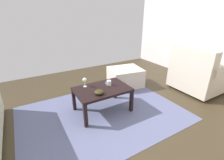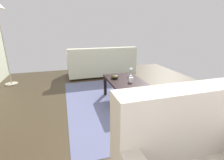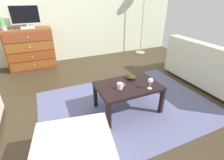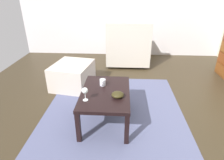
% 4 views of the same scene
% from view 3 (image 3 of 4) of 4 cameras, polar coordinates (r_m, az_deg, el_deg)
% --- Properties ---
extents(ground_plane, '(5.80, 5.19, 0.05)m').
position_cam_3_polar(ground_plane, '(2.74, -0.68, -7.79)').
color(ground_plane, '#372D1D').
extents(wall_accent_rear, '(5.80, 0.12, 2.69)m').
position_cam_3_polar(wall_accent_rear, '(4.51, -13.78, 23.97)').
color(wall_accent_rear, beige).
rests_on(wall_accent_rear, ground_plane).
extents(area_rug, '(2.60, 1.90, 0.01)m').
position_cam_3_polar(area_rug, '(2.65, 5.07, -8.52)').
color(area_rug, slate).
rests_on(area_rug, ground_plane).
extents(dresser, '(0.99, 0.49, 0.90)m').
position_cam_3_polar(dresser, '(4.26, -26.18, 9.56)').
color(dresser, brown).
rests_on(dresser, ground_plane).
extents(tv, '(0.60, 0.18, 0.48)m').
position_cam_3_polar(tv, '(4.16, -27.73, 18.92)').
color(tv, silver).
rests_on(tv, dresser).
extents(lava_lamp, '(0.09, 0.09, 0.33)m').
position_cam_3_polar(lava_lamp, '(4.14, -33.53, 16.09)').
color(lava_lamp, '#B7B7BC').
rests_on(lava_lamp, dresser).
extents(coffee_table, '(0.88, 0.59, 0.42)m').
position_cam_3_polar(coffee_table, '(2.37, 5.57, -2.78)').
color(coffee_table, black).
rests_on(coffee_table, ground_plane).
extents(wine_glass, '(0.07, 0.07, 0.16)m').
position_cam_3_polar(wine_glass, '(2.24, 13.15, -0.29)').
color(wine_glass, silver).
rests_on(wine_glass, coffee_table).
extents(mug, '(0.11, 0.08, 0.09)m').
position_cam_3_polar(mug, '(2.22, 2.75, -2.06)').
color(mug, silver).
rests_on(mug, coffee_table).
extents(bowl_decorative, '(0.14, 0.14, 0.06)m').
position_cam_3_polar(bowl_decorative, '(2.50, 6.56, 1.12)').
color(bowl_decorative, '#2F2912').
rests_on(bowl_decorative, coffee_table).
extents(couch_large, '(0.85, 1.84, 0.81)m').
position_cam_3_polar(couch_large, '(3.59, 31.95, 2.94)').
color(couch_large, '#332319').
rests_on(couch_large, ground_plane).
extents(ottoman, '(0.79, 0.71, 0.41)m').
position_cam_3_polar(ottoman, '(1.75, -12.63, -23.81)').
color(ottoman, beige).
rests_on(ottoman, ground_plane).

